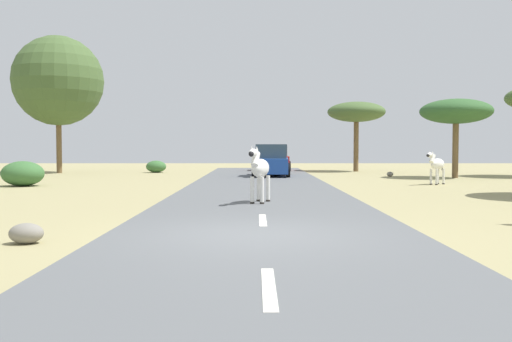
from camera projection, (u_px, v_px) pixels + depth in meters
name	position (u px, v px, depth m)	size (l,w,h in m)	color
ground_plane	(252.00, 237.00, 10.58)	(90.00, 90.00, 0.00)	#998E60
road	(263.00, 235.00, 10.58)	(6.00, 64.00, 0.05)	#56595B
lane_markings	(263.00, 243.00, 9.58)	(0.16, 56.00, 0.01)	silver
zebra_0	(258.00, 169.00, 16.35)	(0.73, 1.71, 1.65)	silver
zebra_3	(435.00, 164.00, 24.86)	(1.22, 1.28, 1.49)	silver
car_0	(273.00, 159.00, 37.92)	(2.03, 4.34, 1.74)	red
car_1	(270.00, 161.00, 31.11)	(2.17, 4.41, 1.74)	#1E479E
tree_1	(57.00, 81.00, 35.22)	(5.57, 5.57, 8.54)	brown
tree_3	(454.00, 112.00, 30.02)	(3.77, 3.77, 4.20)	brown
tree_4	(355.00, 113.00, 37.62)	(3.83, 3.83, 4.63)	brown
bush_0	(155.00, 167.00, 36.09)	(1.28, 1.15, 0.77)	#386633
bush_2	(21.00, 174.00, 23.87)	(1.77, 1.59, 1.06)	#386633
rock_1	(25.00, 233.00, 9.82)	(0.59, 0.48, 0.36)	gray
rock_2	(389.00, 174.00, 31.43)	(0.37, 0.29, 0.27)	gray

